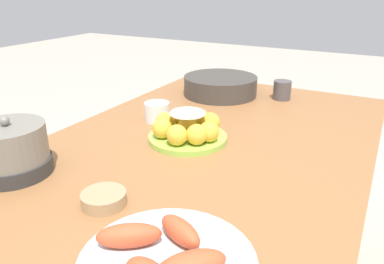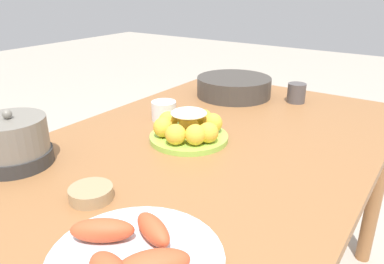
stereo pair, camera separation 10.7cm
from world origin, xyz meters
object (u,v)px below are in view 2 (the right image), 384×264
Objects in this scene: sauce_bowl at (91,193)px; cup_far at (164,111)px; dining_table at (195,175)px; cake_plate at (189,128)px; cup_near at (296,93)px; warming_pot at (13,142)px; serving_bowl at (234,86)px; seafood_platter at (134,256)px.

cup_far is (0.49, 0.18, 0.02)m from sauce_bowl.
cake_plate reaches higher than dining_table.
cup_near is at bearing -33.79° from cup_far.
dining_table is 8.32× the size of warming_pot.
cup_far is (0.14, 0.23, 0.11)m from dining_table.
serving_bowl is 1.03m from seafood_platter.
seafood_platter is (-0.10, -0.22, 0.00)m from sauce_bowl.
cup_near is (0.94, -0.12, 0.02)m from sauce_bowl.
seafood_platter is at bearing -174.57° from cup_near.
warming_pot is at bearing 156.27° from cup_near.
dining_table is 0.14m from cake_plate.
warming_pot is at bearing 167.33° from cup_far.
cup_near is at bearing -13.28° from cake_plate.
cup_far reaches higher than seafood_platter.
serving_bowl reaches higher than seafood_platter.
warming_pot is (-0.48, 0.11, 0.03)m from cup_far.
sauce_bowl is 0.51× the size of warming_pot.
seafood_platter is 1.04m from cup_near.
cake_plate reaches higher than seafood_platter.
warming_pot is at bearing 169.13° from serving_bowl.
seafood_platter is 0.52m from warming_pot.
cake_plate reaches higher than cup_far.
cup_far is at bearing 57.74° from dining_table.
serving_bowl reaches higher than sauce_bowl.
serving_bowl is at bearing 19.35° from seafood_platter.
sauce_bowl is at bearing -159.33° from cup_far.
seafood_platter is at bearing -114.43° from sauce_bowl.
seafood_platter reaches higher than sauce_bowl.
cup_far is (-0.45, 0.30, -0.01)m from cup_near.
sauce_bowl is at bearing -171.88° from serving_bowl.
dining_table is at bearing 21.47° from seafood_platter.
sauce_bowl is 1.28× the size of cup_near.
cup_far is (-0.39, 0.06, -0.01)m from serving_bowl.
dining_table is 0.50m from warming_pot.
warming_pot reaches higher than cup_far.
warming_pot reaches higher than serving_bowl.
serving_bowl is 4.01× the size of cup_near.
seafood_platter reaches higher than dining_table.
cup_near reaches higher than cup_far.
serving_bowl is at bearing 13.21° from cake_plate.
sauce_bowl is at bearing -90.79° from warming_pot.
cake_plate reaches higher than serving_bowl.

